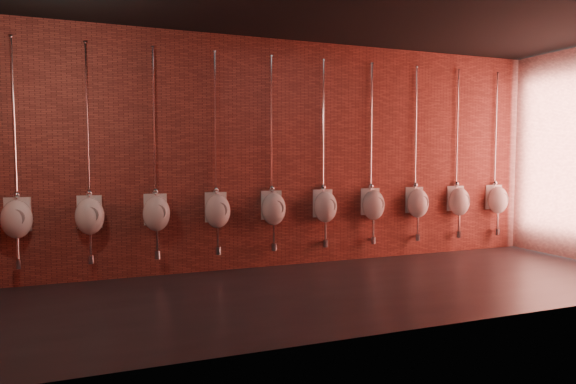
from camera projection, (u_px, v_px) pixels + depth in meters
name	position (u px, v px, depth m)	size (l,w,h in m)	color
ground	(331.00, 290.00, 6.00)	(8.50, 8.50, 0.00)	black
room_shell	(332.00, 117.00, 5.86)	(8.54, 3.04, 3.22)	black
urinal_0	(17.00, 217.00, 5.99)	(0.38, 0.35, 2.71)	white
urinal_1	(90.00, 214.00, 6.28)	(0.38, 0.35, 2.71)	white
urinal_2	(156.00, 212.00, 6.57)	(0.38, 0.35, 2.71)	white
urinal_3	(217.00, 210.00, 6.86)	(0.38, 0.35, 2.71)	white
urinal_4	(274.00, 207.00, 7.15)	(0.38, 0.35, 2.71)	white
urinal_5	(325.00, 205.00, 7.43)	(0.38, 0.35, 2.71)	white
urinal_6	(373.00, 204.00, 7.72)	(0.38, 0.35, 2.71)	white
urinal_7	(418.00, 202.00, 8.01)	(0.38, 0.35, 2.71)	white
urinal_8	(459.00, 200.00, 8.30)	(0.38, 0.35, 2.71)	white
urinal_9	(497.00, 199.00, 8.59)	(0.38, 0.35, 2.71)	white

